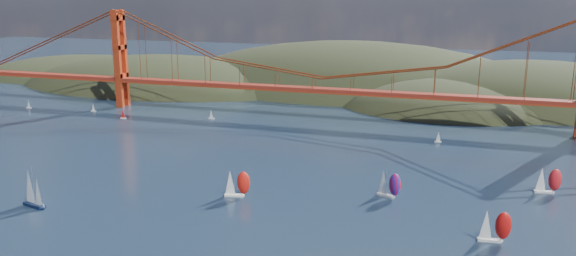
% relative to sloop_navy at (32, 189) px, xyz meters
% --- Properties ---
extents(headlands, '(725.00, 225.00, 96.00)m').
position_rel_sloop_navy_xyz_m(headlands, '(98.17, 243.75, -18.19)').
color(headlands, black).
rests_on(headlands, ground).
extents(bridge, '(552.00, 12.00, 55.00)m').
position_rel_sloop_navy_xyz_m(bridge, '(51.48, 145.46, 26.50)').
color(bridge, maroon).
rests_on(bridge, ground).
extents(sloop_navy, '(8.74, 5.81, 12.99)m').
position_rel_sloop_navy_xyz_m(sloop_navy, '(0.00, 0.00, 0.00)').
color(sloop_navy, black).
rests_on(sloop_navy, ground).
extents(racer_0, '(8.57, 4.81, 9.60)m').
position_rel_sloop_navy_xyz_m(racer_0, '(55.73, 27.67, -1.20)').
color(racer_0, white).
rests_on(racer_0, ground).
extents(racer_1, '(8.48, 4.00, 9.57)m').
position_rel_sloop_navy_xyz_m(racer_1, '(133.34, 17.57, -1.21)').
color(racer_1, white).
rests_on(racer_1, ground).
extents(racer_3, '(8.38, 4.11, 9.43)m').
position_rel_sloop_navy_xyz_m(racer_3, '(150.94, 62.53, -1.28)').
color(racer_3, white).
rests_on(racer_3, ground).
extents(racer_rwb, '(8.49, 5.73, 9.50)m').
position_rel_sloop_navy_xyz_m(racer_rwb, '(102.16, 42.52, -1.24)').
color(racer_rwb, silver).
rests_on(racer_rwb, ground).
extents(distant_boat_0, '(3.00, 2.00, 4.70)m').
position_rel_sloop_navy_xyz_m(distant_boat_0, '(-114.52, 123.00, -3.33)').
color(distant_boat_0, silver).
rests_on(distant_boat_0, ground).
extents(distant_boat_1, '(3.00, 2.00, 4.70)m').
position_rel_sloop_navy_xyz_m(distant_boat_1, '(-73.39, 126.54, -3.33)').
color(distant_boat_1, silver).
rests_on(distant_boat_1, ground).
extents(distant_boat_2, '(3.00, 2.00, 4.70)m').
position_rel_sloop_navy_xyz_m(distant_boat_2, '(-47.02, 116.04, -3.33)').
color(distant_boat_2, silver).
rests_on(distant_boat_2, ground).
extents(distant_boat_3, '(3.00, 2.00, 4.70)m').
position_rel_sloop_navy_xyz_m(distant_boat_3, '(-2.89, 129.85, -3.33)').
color(distant_boat_3, silver).
rests_on(distant_boat_3, ground).
extents(distant_boat_8, '(3.00, 2.00, 4.70)m').
position_rel_sloop_navy_xyz_m(distant_boat_8, '(112.85, 118.02, -3.33)').
color(distant_boat_8, silver).
rests_on(distant_boat_8, ground).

